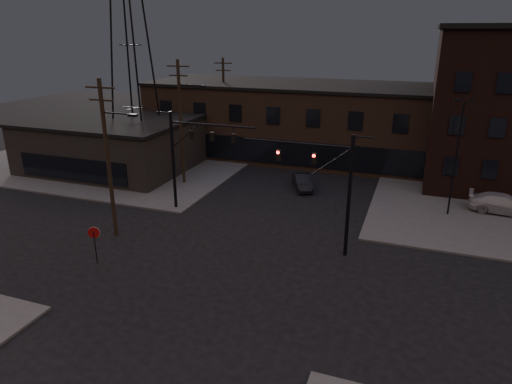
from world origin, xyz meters
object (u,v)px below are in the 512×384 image
stop_sign (94,237)px  parked_car_lot_b (504,204)px  traffic_signal_far (187,151)px  parked_car_lot_a (461,186)px  car_crossing (302,182)px  traffic_signal_near (332,181)px

stop_sign → parked_car_lot_b: size_ratio=0.48×
traffic_signal_far → stop_sign: bearing=-97.3°
stop_sign → parked_car_lot_b: stop_sign is taller
traffic_signal_far → parked_car_lot_b: bearing=18.0°
stop_sign → parked_car_lot_a: bearing=44.0°
parked_car_lot_a → car_crossing: parked_car_lot_a is taller
traffic_signal_near → traffic_signal_far: size_ratio=1.00×
traffic_signal_near → parked_car_lot_b: 16.74m
traffic_signal_near → stop_sign: size_ratio=3.23×
traffic_signal_near → stop_sign: 15.17m
traffic_signal_far → parked_car_lot_a: traffic_signal_far is taller
traffic_signal_far → parked_car_lot_b: 25.38m
car_crossing → parked_car_lot_a: bearing=-11.5°
parked_car_lot_a → car_crossing: (-13.61, -3.01, -0.18)m
parked_car_lot_b → stop_sign: bearing=130.5°
stop_sign → car_crossing: (8.53, 18.38, -1.18)m
car_crossing → stop_sign: bearing=-138.9°
parked_car_lot_a → parked_car_lot_b: (2.97, -3.67, 0.06)m
parked_car_lot_b → car_crossing: parked_car_lot_b is taller
traffic_signal_near → traffic_signal_far: 12.57m
parked_car_lot_a → car_crossing: 13.94m
stop_sign → parked_car_lot_b: (25.11, 17.72, -0.94)m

